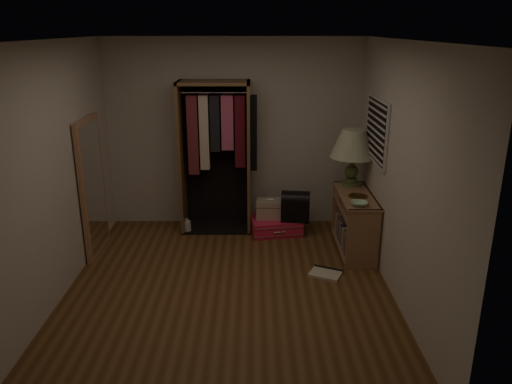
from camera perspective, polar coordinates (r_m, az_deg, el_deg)
ground at (r=5.54m, az=-3.13°, el=-11.03°), size 4.00×4.00×0.00m
room_walls at (r=5.01m, az=-2.54°, el=4.32°), size 3.52×4.02×2.60m
console_bookshelf at (r=6.42m, az=11.12°, el=-3.14°), size 0.42×1.12×0.75m
open_wardrobe at (r=6.77m, az=-4.38°, el=5.53°), size 1.04×0.50×2.05m
floor_mirror at (r=6.42m, az=-18.17°, el=0.55°), size 0.06×0.80×1.70m
pink_suitcase at (r=6.91m, az=2.24°, el=-3.83°), size 0.76×0.61×0.21m
train_case at (r=6.86m, az=1.60°, el=-1.91°), size 0.38×0.27×0.27m
black_bag at (r=6.76m, az=4.54°, el=-1.53°), size 0.40×0.29×0.41m
table_lamp at (r=6.49m, az=11.05°, el=5.32°), size 0.72×0.72×0.73m
brass_tray at (r=6.18m, az=11.57°, el=-0.49°), size 0.26×0.26×0.01m
ceramic_bowl at (r=5.88m, az=11.69°, el=-1.31°), size 0.23×0.23×0.05m
white_jug at (r=7.00m, az=-7.88°, el=-3.91°), size 0.13×0.13×0.19m
floor_book at (r=5.89m, az=8.02°, el=-9.11°), size 0.43×0.39×0.03m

